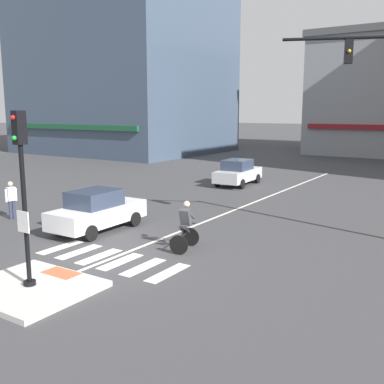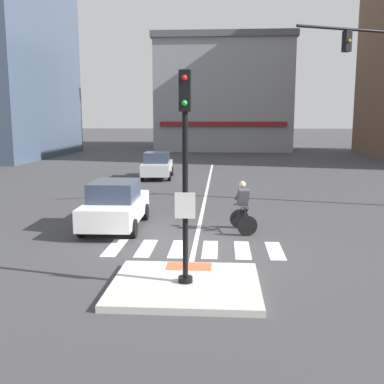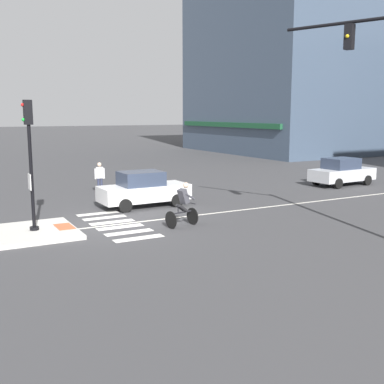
{
  "view_description": "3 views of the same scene",
  "coord_description": "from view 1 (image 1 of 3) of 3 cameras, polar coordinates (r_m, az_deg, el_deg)",
  "views": [
    {
      "loc": [
        9.75,
        -10.09,
        4.71
      ],
      "look_at": [
        -0.29,
        5.46,
        1.35
      ],
      "focal_mm": 42.13,
      "sensor_mm": 36.0,
      "label": 1
    },
    {
      "loc": [
        0.78,
        -12.42,
        3.74
      ],
      "look_at": [
        -0.28,
        3.45,
        1.12
      ],
      "focal_mm": 42.19,
      "sensor_mm": 36.0,
      "label": 2
    },
    {
      "loc": [
        17.07,
        -5.84,
        4.24
      ],
      "look_at": [
        -1.1,
        4.07,
        0.81
      ],
      "focal_mm": 44.22,
      "sensor_mm": 36.0,
      "label": 3
    }
  ],
  "objects": [
    {
      "name": "ground_plane",
      "position": [
        14.8,
        -10.7,
        -8.46
      ],
      "size": [
        300.0,
        300.0,
        0.0
      ],
      "primitive_type": "plane",
      "color": "#3D3D3F"
    },
    {
      "name": "traffic_island",
      "position": [
        12.95,
        -19.82,
        -11.32
      ],
      "size": [
        3.27,
        2.82,
        0.15
      ],
      "primitive_type": "cube",
      "color": "beige",
      "rests_on": "ground"
    },
    {
      "name": "tactile_pad_front",
      "position": [
        13.54,
        -16.23,
        -9.8
      ],
      "size": [
        1.1,
        0.6,
        0.01
      ],
      "primitive_type": "cube",
      "color": "#DB5B38",
      "rests_on": "traffic_island"
    },
    {
      "name": "signal_pole",
      "position": [
        12.23,
        -20.65,
        1.1
      ],
      "size": [
        0.44,
        0.38,
        4.56
      ],
      "color": "black",
      "rests_on": "traffic_island"
    },
    {
      "name": "crosswalk_stripe_a",
      "position": [
        16.49,
        -16.32,
        -6.73
      ],
      "size": [
        0.44,
        1.8,
        0.01
      ],
      "primitive_type": "cube",
      "color": "silver",
      "rests_on": "ground"
    },
    {
      "name": "crosswalk_stripe_b",
      "position": [
        15.82,
        -14.1,
        -7.34
      ],
      "size": [
        0.44,
        1.8,
        0.01
      ],
      "primitive_type": "cube",
      "color": "silver",
      "rests_on": "ground"
    },
    {
      "name": "crosswalk_stripe_c",
      "position": [
        15.19,
        -11.68,
        -7.99
      ],
      "size": [
        0.44,
        1.8,
        0.01
      ],
      "primitive_type": "cube",
      "color": "silver",
      "rests_on": "ground"
    },
    {
      "name": "crosswalk_stripe_d",
      "position": [
        14.58,
        -9.04,
        -8.68
      ],
      "size": [
        0.44,
        1.8,
        0.01
      ],
      "primitive_type": "cube",
      "color": "silver",
      "rests_on": "ground"
    },
    {
      "name": "crosswalk_stripe_e",
      "position": [
        14.01,
        -6.17,
        -9.41
      ],
      "size": [
        0.44,
        1.8,
        0.01
      ],
      "primitive_type": "cube",
      "color": "silver",
      "rests_on": "ground"
    },
    {
      "name": "crosswalk_stripe_f",
      "position": [
        13.47,
        -3.05,
        -10.18
      ],
      "size": [
        0.44,
        1.8,
        0.01
      ],
      "primitive_type": "cube",
      "color": "silver",
      "rests_on": "ground"
    },
    {
      "name": "lane_centre_line",
      "position": [
        22.82,
        6.84,
        -1.7
      ],
      "size": [
        0.14,
        28.0,
        0.01
      ],
      "primitive_type": "cube",
      "color": "silver",
      "rests_on": "ground"
    },
    {
      "name": "building_corner_right",
      "position": [
        54.26,
        -8.51,
        17.21
      ],
      "size": [
        20.97,
        18.26,
        22.69
      ],
      "color": "#3D4C60",
      "rests_on": "ground"
    },
    {
      "name": "car_white_westbound_near",
      "position": [
        18.2,
        -11.94,
        -2.32
      ],
      "size": [
        1.9,
        4.13,
        1.64
      ],
      "color": "white",
      "rests_on": "ground"
    },
    {
      "name": "car_silver_westbound_distant",
      "position": [
        28.96,
        5.82,
        2.48
      ],
      "size": [
        2.02,
        4.19,
        1.64
      ],
      "color": "silver",
      "rests_on": "ground"
    },
    {
      "name": "cyclist",
      "position": [
        15.36,
        -0.86,
        -4.2
      ],
      "size": [
        0.87,
        1.2,
        1.68
      ],
      "color": "black",
      "rests_on": "ground"
    },
    {
      "name": "pedestrian_at_curb_left",
      "position": [
        21.23,
        -21.92,
        -0.59
      ],
      "size": [
        0.26,
        0.55,
        1.67
      ],
      "color": "#2D334C",
      "rests_on": "ground"
    }
  ]
}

